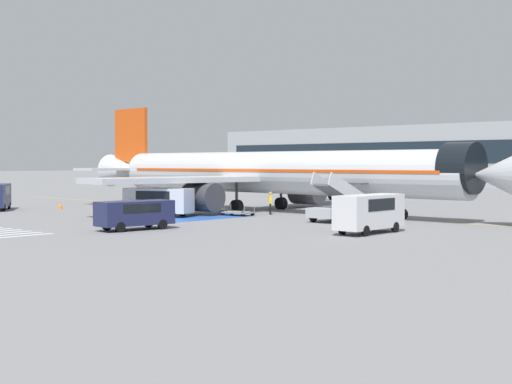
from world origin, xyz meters
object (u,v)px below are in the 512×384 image
airliner (269,173)px  ground_crew_0 (159,198)px  service_van_1 (135,212)px  ground_crew_1 (270,201)px  traffic_cone_1 (60,206)px  service_van_2 (158,200)px  baggage_cart (237,212)px  traffic_cone_2 (96,204)px  ground_crew_2 (191,200)px  traffic_cone_0 (167,208)px  service_van_3 (369,210)px  fuel_tanker (356,185)px  boarding_stairs_forward (338,208)px

airliner → ground_crew_0: size_ratio=27.05×
service_van_1 → airliner: bearing=112.0°
ground_crew_1 → ground_crew_0: bearing=49.6°
service_van_1 → traffic_cone_1: (-21.86, 8.47, -0.84)m
service_van_1 → ground_crew_1: bearing=105.6°
service_van_2 → baggage_cart: bearing=-58.6°
ground_crew_1 → traffic_cone_2: (-18.51, -4.08, -0.81)m
ground_crew_1 → ground_crew_2: ground_crew_1 is taller
baggage_cart → traffic_cone_0: bearing=-91.2°
baggage_cart → ground_crew_2: 8.35m
service_van_3 → ground_crew_1: bearing=-27.8°
fuel_tanker → ground_crew_2: fuel_tanker is taller
service_van_2 → service_van_3: size_ratio=1.09×
traffic_cone_2 → airliner: bearing=23.3°
fuel_tanker → service_van_2: fuel_tanker is taller
traffic_cone_1 → traffic_cone_0: bearing=21.4°
baggage_cart → traffic_cone_0: (-7.77, -0.76, 0.02)m
fuel_tanker → traffic_cone_2: 30.99m
baggage_cart → ground_crew_0: ground_crew_0 is taller
baggage_cart → traffic_cone_1: bearing=-81.8°
ground_crew_1 → traffic_cone_1: bearing=65.7°
service_van_3 → ground_crew_2: bearing=-17.3°
airliner → baggage_cart: bearing=13.8°
baggage_cart → ground_crew_1: ground_crew_1 is taller
traffic_cone_2 → ground_crew_2: bearing=22.7°
boarding_stairs_forward → traffic_cone_1: boarding_stairs_forward is taller
baggage_cart → traffic_cone_0: baggage_cart is taller
airliner → service_van_1: size_ratio=8.97×
service_van_2 → traffic_cone_0: size_ratio=10.32×
airliner → ground_crew_0: 11.25m
ground_crew_0 → traffic_cone_1: bearing=-3.6°
airliner → traffic_cone_2: 17.60m
traffic_cone_1 → service_van_2: bearing=-0.8°
service_van_1 → traffic_cone_0: size_ratio=9.20×
service_van_1 → ground_crew_0: size_ratio=3.02×
fuel_tanker → service_van_2: size_ratio=1.51×
service_van_2 → ground_crew_0: 10.13m
service_van_1 → traffic_cone_2: bearing=157.7°
ground_crew_0 → traffic_cone_1: (-6.60, -6.34, -0.69)m
fuel_tanker → ground_crew_0: size_ratio=5.12×
traffic_cone_1 → traffic_cone_2: bearing=73.2°
service_van_1 → service_van_2: 11.19m
traffic_cone_0 → traffic_cone_2: 9.44m
airliner → service_van_3: airliner is taller
fuel_tanker → service_van_2: bearing=-74.9°
ground_crew_2 → traffic_cone_2: 9.95m
service_van_1 → traffic_cone_0: 17.02m
ground_crew_0 → traffic_cone_2: bearing=-18.8°
airliner → service_van_2: airliner is taller
ground_crew_0 → traffic_cone_2: size_ratio=2.96×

